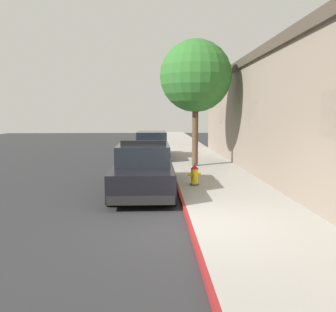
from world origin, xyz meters
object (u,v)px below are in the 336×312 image
object	(u,v)px
parked_car_silver_ahead	(152,146)
street_tree	(196,76)
fire_hydrant	(195,175)
police_cruiser	(144,169)

from	to	relation	value
parked_car_silver_ahead	street_tree	distance (m)	5.37
parked_car_silver_ahead	fire_hydrant	world-z (taller)	parked_car_silver_ahead
parked_car_silver_ahead	fire_hydrant	distance (m)	8.15
police_cruiser	fire_hydrant	world-z (taller)	police_cruiser
fire_hydrant	street_tree	bearing A→B (deg)	83.16
parked_car_silver_ahead	street_tree	xyz separation A→B (m)	(2.05, -3.52, 3.50)
police_cruiser	parked_car_silver_ahead	xyz separation A→B (m)	(0.20, 8.32, -0.00)
police_cruiser	fire_hydrant	bearing A→B (deg)	10.25
police_cruiser	fire_hydrant	xyz separation A→B (m)	(1.71, 0.31, -0.26)
police_cruiser	fire_hydrant	distance (m)	1.75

